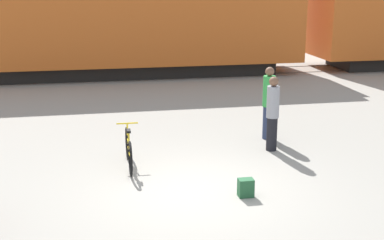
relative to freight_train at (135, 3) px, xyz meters
name	(u,v)px	position (x,y,z in m)	size (l,w,h in m)	color
ground_plane	(196,191)	(0.00, -12.42, -2.89)	(80.00, 80.00, 0.00)	gray
freight_train	(135,3)	(0.00, 0.00, 0.00)	(41.85, 3.13, 5.53)	black
rail_near	(139,78)	(0.00, -0.72, -2.89)	(53.85, 0.07, 0.01)	#4C4238
rail_far	(135,72)	(0.00, 0.72, -2.89)	(53.85, 0.07, 0.01)	#4C4238
bicycle_yellow	(129,150)	(-1.13, -10.84, -2.51)	(0.46, 1.78, 0.89)	black
person_in_green	(269,102)	(2.41, -9.44, -1.97)	(0.30, 0.30, 1.80)	#283351
person_in_grey	(273,113)	(2.21, -10.34, -2.00)	(0.29, 0.29, 1.74)	black
backpack	(246,188)	(0.86, -12.83, -2.72)	(0.28, 0.20, 0.34)	#235633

